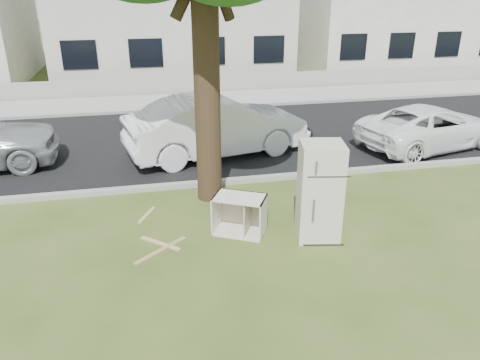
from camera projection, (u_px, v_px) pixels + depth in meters
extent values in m
plane|color=#36481A|center=(245.00, 234.00, 8.92)|extent=(120.00, 120.00, 0.00)
cube|color=black|center=(202.00, 139.00, 14.31)|extent=(120.00, 7.00, 0.01)
cube|color=gray|center=(223.00, 184.00, 11.12)|extent=(120.00, 0.18, 0.12)
cube|color=gray|center=(189.00, 110.00, 17.51)|extent=(120.00, 0.18, 0.12)
cube|color=gray|center=(185.00, 101.00, 18.81)|extent=(120.00, 2.80, 0.01)
cube|color=gray|center=(181.00, 85.00, 20.12)|extent=(120.00, 0.15, 0.70)
cylinder|color=black|center=(207.00, 81.00, 9.44)|extent=(0.54, 0.54, 5.20)
cube|color=beige|center=(169.00, 0.00, 23.25)|extent=(11.00, 8.00, 7.20)
cube|color=white|center=(389.00, 4.00, 25.68)|extent=(10.00, 8.00, 6.60)
cube|color=beige|center=(320.00, 192.00, 8.49)|extent=(0.88, 0.84, 1.85)
cube|color=beige|center=(240.00, 215.00, 8.86)|extent=(1.12, 0.97, 0.75)
cube|color=#A2864E|center=(161.00, 250.00, 8.37)|extent=(0.99, 0.81, 0.02)
cube|color=tan|center=(160.00, 243.00, 8.59)|extent=(0.71, 0.66, 0.02)
cube|color=tan|center=(147.00, 215.00, 9.64)|extent=(0.40, 0.68, 0.02)
imported|color=silver|center=(217.00, 126.00, 12.71)|extent=(5.20, 2.73, 1.63)
imported|color=white|center=(431.00, 127.00, 13.40)|extent=(4.71, 2.99, 1.21)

